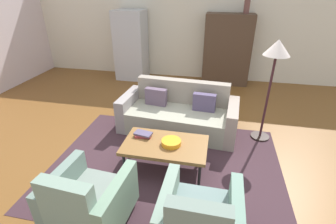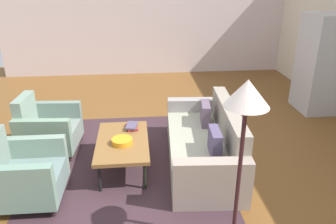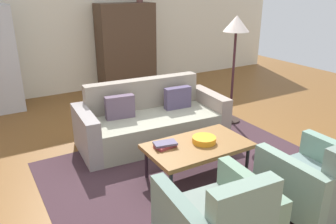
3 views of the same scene
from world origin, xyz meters
name	(u,v)px [view 1 (image 1 of 3)]	position (x,y,z in m)	size (l,w,h in m)	color
ground_plane	(182,149)	(0.00, 0.00, 0.00)	(11.67, 11.67, 0.00)	brown
wall_back	(204,27)	(0.00, 3.67, 1.40)	(9.72, 0.12, 2.80)	beige
area_rug	(166,165)	(-0.17, -0.46, 0.00)	(3.40, 2.60, 0.01)	#3B272D
couch	(179,114)	(-0.16, 0.68, 0.29)	(2.16, 1.04, 0.86)	gray
coffee_table	(165,146)	(-0.17, -0.51, 0.39)	(1.20, 0.70, 0.42)	black
armchair_left	(87,204)	(-0.77, -1.68, 0.34)	(0.86, 0.86, 0.88)	#2E2C15
armchair_right	(199,224)	(0.43, -1.68, 0.34)	(0.81, 0.81, 0.88)	#362623
fruit_bowl	(171,142)	(-0.08, -0.51, 0.46)	(0.28, 0.28, 0.07)	orange
book_stack	(143,134)	(-0.53, -0.38, 0.45)	(0.28, 0.19, 0.06)	maroon
cabinet	(227,50)	(0.66, 3.33, 0.90)	(1.20, 0.51, 1.80)	#463223
vase_tall	(247,6)	(1.01, 3.32, 1.97)	(0.14, 0.14, 0.34)	brown
refrigerator	(131,45)	(-1.95, 3.22, 0.93)	(0.80, 0.73, 1.85)	#B7BABF
floor_lamp	(276,58)	(1.32, 0.64, 1.44)	(0.40, 0.40, 1.72)	black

